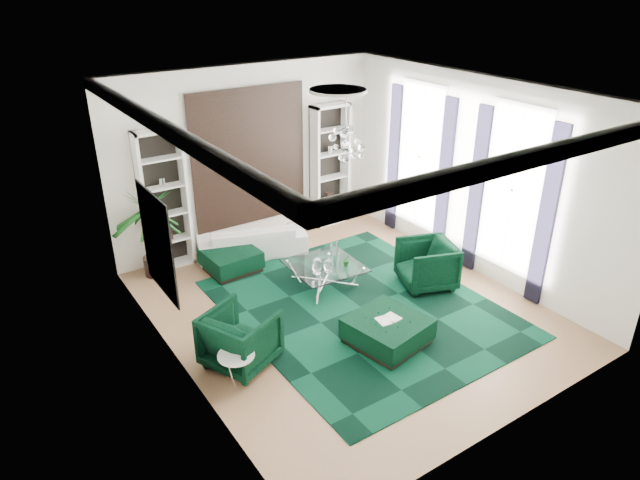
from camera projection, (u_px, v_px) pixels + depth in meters
floor at (345, 309)px, 10.12m from camera, size 6.00×7.00×0.02m
ceiling at (350, 91)px, 8.48m from camera, size 6.00×7.00×0.02m
wall_back at (248, 157)px, 11.93m from camera, size 6.00×0.02×3.80m
wall_front at (525, 305)px, 6.67m from camera, size 6.00×0.02×3.80m
wall_left at (170, 256)px, 7.79m from camera, size 0.02×7.00×3.80m
wall_right at (475, 176)px, 10.81m from camera, size 0.02×7.00×3.80m
crown_molding at (350, 99)px, 8.53m from camera, size 6.00×7.00×0.18m
ceiling_medallion at (338, 91)px, 8.72m from camera, size 0.90×0.90×0.05m
tapestry at (249, 157)px, 11.90m from camera, size 2.50×0.06×2.80m
shelving_left at (164, 201)px, 11.02m from camera, size 0.90×0.38×2.80m
shelving_right at (330, 166)px, 12.98m from camera, size 0.90×0.38×2.80m
painting at (158, 243)px, 8.28m from camera, size 0.04×1.30×1.60m
window_near at (513, 190)px, 10.13m from camera, size 0.03×1.10×2.90m
curtain_near_a at (547, 218)px, 9.63m from camera, size 0.07×0.30×3.25m
curtain_near_b at (476, 191)px, 10.80m from camera, size 0.07×0.30×3.25m
window_far at (420, 157)px, 11.93m from camera, size 0.03×1.10×2.90m
curtain_far_a at (444, 179)px, 11.43m from camera, size 0.07×0.30×3.25m
curtain_far_b at (394, 159)px, 12.60m from camera, size 0.07×0.30×3.25m
rug at (361, 308)px, 10.12m from camera, size 4.20×5.00×0.02m
sofa at (252, 239)px, 11.94m from camera, size 2.40×1.52×0.65m
armchair_left at (240, 338)px, 8.55m from camera, size 1.29×1.28×0.90m
armchair_right at (427, 264)px, 10.69m from camera, size 1.24×1.23×0.89m
coffee_table at (325, 275)px, 10.79m from camera, size 1.33×1.33×0.44m
ottoman_side at (231, 260)px, 11.33m from camera, size 1.03×1.03×0.44m
ottoman_front at (387, 331)px, 9.10m from camera, size 1.29×1.29×0.44m
book at (388, 319)px, 9.00m from camera, size 0.39×0.26×0.03m
side_table at (237, 370)px, 8.17m from camera, size 0.70×0.70×0.51m
palm at (149, 221)px, 10.76m from camera, size 1.82×1.82×2.30m
chandelier at (345, 146)px, 9.27m from camera, size 0.81×0.81×0.64m
table_plant at (347, 260)px, 10.60m from camera, size 0.16×0.13×0.25m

